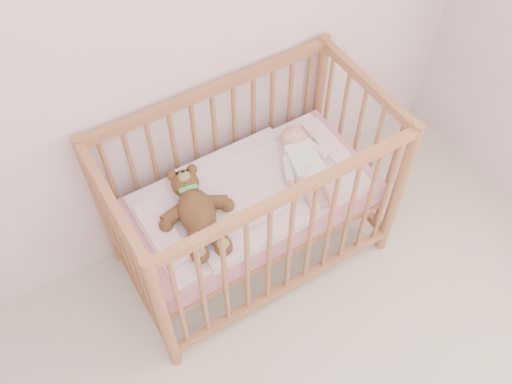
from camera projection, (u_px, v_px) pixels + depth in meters
wall_back at (96, 50)px, 2.22m from camera, size 4.00×0.02×2.70m
crib at (251, 200)px, 2.84m from camera, size 1.36×0.76×1.00m
mattress at (251, 201)px, 2.86m from camera, size 1.22×0.62×0.13m
blanket at (251, 192)px, 2.80m from camera, size 1.10×0.58×0.06m
baby at (305, 161)px, 2.82m from camera, size 0.39×0.61×0.13m
teddy_bear at (197, 212)px, 2.62m from camera, size 0.47×0.60×0.15m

